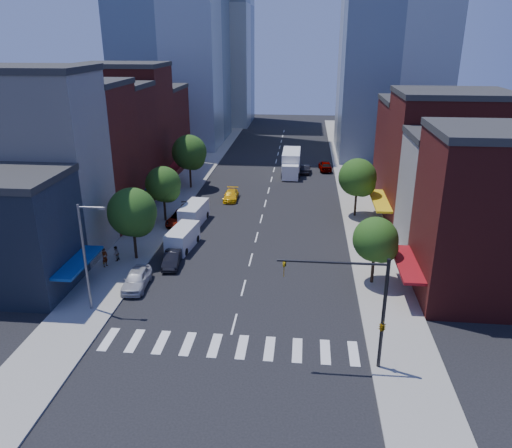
{
  "coord_description": "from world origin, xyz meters",
  "views": [
    {
      "loc": [
        5.03,
        -33.36,
        21.19
      ],
      "look_at": [
        0.83,
        9.04,
        5.0
      ],
      "focal_mm": 35.0,
      "sensor_mm": 36.0,
      "label": 1
    }
  ],
  "objects": [
    {
      "name": "parked_car_third",
      "position": [
        -9.5,
        21.3,
        0.72
      ],
      "size": [
        2.82,
        5.39,
        1.45
      ],
      "primitive_type": "imported",
      "rotation": [
        0.0,
        0.0,
        -0.08
      ],
      "color": "#999999",
      "rests_on": "ground"
    },
    {
      "name": "traffic_signal",
      "position": [
        9.94,
        -4.5,
        4.16
      ],
      "size": [
        7.24,
        2.24,
        8.0
      ],
      "color": "black",
      "rests_on": "sidewalk_right"
    },
    {
      "name": "bldg_left_2",
      "position": [
        -21.0,
        20.5,
        8.0
      ],
      "size": [
        12.0,
        9.0,
        16.0
      ],
      "primitive_type": "cube",
      "color": "#581715",
      "rests_on": "ground"
    },
    {
      "name": "tree_left_mid",
      "position": [
        -11.35,
        21.92,
        4.53
      ],
      "size": [
        4.2,
        4.2,
        6.65
      ],
      "color": "black",
      "rests_on": "sidewalk_left"
    },
    {
      "name": "crosswalk",
      "position": [
        0.0,
        -3.0,
        0.01
      ],
      "size": [
        19.0,
        3.0,
        0.01
      ],
      "primitive_type": "cube",
      "color": "silver",
      "rests_on": "ground"
    },
    {
      "name": "sidewalk_left",
      "position": [
        -12.5,
        40.0,
        0.07
      ],
      "size": [
        5.0,
        120.0,
        0.15
      ],
      "primitive_type": "cube",
      "color": "gray",
      "rests_on": "ground"
    },
    {
      "name": "box_truck",
      "position": [
        2.91,
        45.6,
        1.74
      ],
      "size": [
        2.88,
        9.14,
        3.68
      ],
      "rotation": [
        0.0,
        0.0,
        -0.0
      ],
      "color": "white",
      "rests_on": "ground"
    },
    {
      "name": "sidewalk_right",
      "position": [
        12.5,
        40.0,
        0.07
      ],
      "size": [
        5.0,
        120.0,
        0.15
      ],
      "primitive_type": "cube",
      "color": "gray",
      "rests_on": "ground"
    },
    {
      "name": "bldg_right_2",
      "position": [
        21.0,
        24.0,
        7.5
      ],
      "size": [
        12.0,
        10.0,
        15.0
      ],
      "primitive_type": "cube",
      "color": "#581715",
      "rests_on": "ground"
    },
    {
      "name": "cargo_van_far",
      "position": [
        -7.94,
        21.73,
        1.17
      ],
      "size": [
        2.75,
        5.75,
        2.37
      ],
      "rotation": [
        0.0,
        0.0,
        -0.1
      ],
      "color": "white",
      "rests_on": "ground"
    },
    {
      "name": "tree_left_near",
      "position": [
        -11.35,
        10.92,
        4.87
      ],
      "size": [
        4.8,
        4.8,
        7.3
      ],
      "color": "black",
      "rests_on": "sidewalk_left"
    },
    {
      "name": "tower_far_w",
      "position": [
        -18.0,
        95.0,
        28.0
      ],
      "size": [
        18.0,
        18.0,
        56.0
      ],
      "primitive_type": "cube",
      "color": "#9EA5AD",
      "rests_on": "ground"
    },
    {
      "name": "tree_left_far",
      "position": [
        -11.35,
        35.92,
        5.2
      ],
      "size": [
        5.0,
        5.0,
        7.75
      ],
      "color": "black",
      "rests_on": "sidewalk_left"
    },
    {
      "name": "tree_right_near",
      "position": [
        11.65,
        7.92,
        4.19
      ],
      "size": [
        4.0,
        4.0,
        6.2
      ],
      "color": "black",
      "rests_on": "sidewalk_right"
    },
    {
      "name": "bldg_right_1",
      "position": [
        21.0,
        15.0,
        6.0
      ],
      "size": [
        12.0,
        8.0,
        12.0
      ],
      "primitive_type": "cube",
      "color": "beige",
      "rests_on": "ground"
    },
    {
      "name": "bldg_left_4",
      "position": [
        -21.0,
        37.5,
        8.5
      ],
      "size": [
        12.0,
        9.0,
        17.0
      ],
      "primitive_type": "cube",
      "color": "#581715",
      "rests_on": "ground"
    },
    {
      "name": "bldg_right_3",
      "position": [
        21.0,
        34.0,
        6.5
      ],
      "size": [
        12.0,
        10.0,
        13.0
      ],
      "primitive_type": "cube",
      "color": "#561715",
      "rests_on": "ground"
    },
    {
      "name": "bldg_left_3",
      "position": [
        -21.0,
        29.0,
        7.5
      ],
      "size": [
        12.0,
        8.0,
        15.0
      ],
      "primitive_type": "cube",
      "color": "#561715",
      "rests_on": "ground"
    },
    {
      "name": "streetlight",
      "position": [
        -11.81,
        1.0,
        5.28
      ],
      "size": [
        2.25,
        0.25,
        9.0
      ],
      "color": "slate",
      "rests_on": "sidewalk_left"
    },
    {
      "name": "cargo_van_near",
      "position": [
        -7.52,
        14.19,
        1.11
      ],
      "size": [
        2.73,
        5.49,
        2.24
      ],
      "rotation": [
        0.0,
        0.0,
        -0.12
      ],
      "color": "white",
      "rests_on": "ground"
    },
    {
      "name": "parked_car_second",
      "position": [
        -7.5,
        9.87,
        0.7
      ],
      "size": [
        1.9,
        4.36,
        1.39
      ],
      "primitive_type": "imported",
      "rotation": [
        0.0,
        0.0,
        0.1
      ],
      "color": "black",
      "rests_on": "ground"
    },
    {
      "name": "pedestrian_far",
      "position": [
        -13.26,
        10.16,
        0.92
      ],
      "size": [
        0.7,
        0.83,
        1.53
      ],
      "primitive_type": "imported",
      "rotation": [
        0.0,
        0.0,
        -1.74
      ],
      "color": "#999999",
      "rests_on": "sidewalk_left"
    },
    {
      "name": "bldg_left_5",
      "position": [
        -21.0,
        47.0,
        6.5
      ],
      "size": [
        12.0,
        10.0,
        13.0
      ],
      "primitive_type": "cube",
      "color": "#561715",
      "rests_on": "ground"
    },
    {
      "name": "traffic_car_oncoming",
      "position": [
        5.25,
        46.48,
        0.69
      ],
      "size": [
        1.67,
        4.24,
        1.37
      ],
      "primitive_type": "imported",
      "rotation": [
        0.0,
        0.0,
        3.09
      ],
      "color": "black",
      "rests_on": "ground"
    },
    {
      "name": "traffic_car_far",
      "position": [
        8.5,
        48.31,
        0.83
      ],
      "size": [
        2.32,
        4.98,
        1.65
      ],
      "primitive_type": "imported",
      "rotation": [
        0.0,
        0.0,
        3.22
      ],
      "color": "#999999",
      "rests_on": "ground"
    },
    {
      "name": "parked_car_front",
      "position": [
        -9.5,
        5.19,
        0.82
      ],
      "size": [
        2.2,
        4.92,
        1.64
      ],
      "primitive_type": "imported",
      "rotation": [
        0.0,
        0.0,
        0.05
      ],
      "color": "#BCBCC1",
      "rests_on": "ground"
    },
    {
      "name": "bldg_right_0",
      "position": [
        21.0,
        6.5,
        7.0
      ],
      "size": [
        12.0,
        9.0,
        14.0
      ],
      "primitive_type": "cube",
      "color": "#561715",
      "rests_on": "ground"
    },
    {
      "name": "taxi",
      "position": [
        -4.81,
        31.1,
        0.65
      ],
      "size": [
        1.95,
        4.56,
        1.31
      ],
      "primitive_type": "imported",
      "rotation": [
        0.0,
        0.0,
        0.02
      ],
      "color": "yellow",
      "rests_on": "ground"
    },
    {
      "name": "bldg_left_1",
      "position": [
        -21.0,
        12.0,
        9.0
      ],
      "size": [
        12.0,
        8.0,
        18.0
      ],
      "primitive_type": "cube",
      "color": "beige",
      "rests_on": "ground"
    },
    {
      "name": "ground",
      "position": [
        0.0,
        0.0,
        0.0
      ],
      "size": [
        220.0,
        220.0,
        0.0
      ],
      "primitive_type": "plane",
      "color": "black",
      "rests_on": "ground"
    },
    {
      "name": "parked_car_rear",
      "position": [
        -9.5,
        23.87,
        0.66
      ],
      "size": [
        2.2,
        4.67,
        1.32
      ],
      "primitive_type": "imported",
      "rotation": [
        0.0,
        0.0,
        0.08
      ],
      "color": "black",
      "rests_on": "ground"
    },
    {
      "name": "tree_right_far",
      "position": [
        11.65,
        25.92,
        4.86
      ],
      "size": [
        4.6,
        4.6,
        7.2
      ],
      "color": "black",
      "rests_on": "sidewalk_right"
    },
    {
      "name": "pedestrian_near",
      "position": [
        -13.82,
        8.78,
        1.1
      ],
      "size": [
        0.64,
        0.79,
        1.9
      ],
      "primitive_type": "imported",
      "rotation": [
        0.0,
        0.0,
        1.28
      ],
      "color": "#999999",
      "rests_on": "sidewalk_left"
    }
  ]
}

